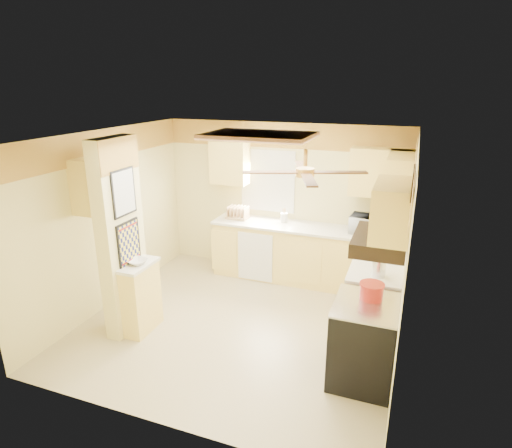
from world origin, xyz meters
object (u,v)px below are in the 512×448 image
at_px(microwave, 368,225).
at_px(bowl, 137,262).
at_px(stove, 363,341).
at_px(kettle, 379,267).
at_px(dutch_oven, 372,291).

xyz_separation_m(microwave, bowl, (-2.56, -2.15, -0.11)).
relative_size(stove, kettle, 3.76).
height_order(stove, kettle, kettle).
relative_size(stove, dutch_oven, 3.49).
relative_size(bowl, kettle, 0.97).
bearing_deg(dutch_oven, microwave, 97.68).
bearing_deg(kettle, dutch_oven, -92.62).
bearing_deg(bowl, kettle, 13.33).
relative_size(microwave, dutch_oven, 1.88).
height_order(bowl, dutch_oven, dutch_oven).
xyz_separation_m(bowl, dutch_oven, (2.83, 0.14, 0.03)).
height_order(microwave, bowl, microwave).
bearing_deg(kettle, bowl, -166.67).
bearing_deg(stove, microwave, 96.46).
bearing_deg(dutch_oven, kettle, 87.38).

